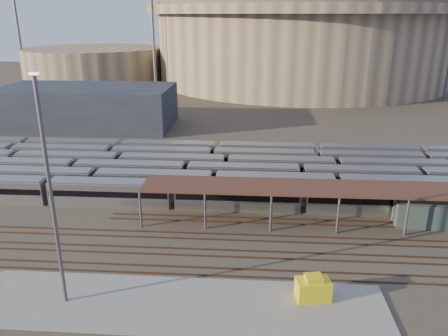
% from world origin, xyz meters
% --- Properties ---
extents(ground, '(420.00, 420.00, 0.00)m').
position_xyz_m(ground, '(0.00, 0.00, 0.00)').
color(ground, '#383026').
rests_on(ground, ground).
extents(apron, '(50.00, 9.00, 0.20)m').
position_xyz_m(apron, '(-5.00, -15.00, 0.10)').
color(apron, gray).
rests_on(apron, ground).
extents(subway_trains, '(118.93, 23.90, 3.60)m').
position_xyz_m(subway_trains, '(-1.22, 18.50, 1.80)').
color(subway_trains, '#AAAAAE').
rests_on(subway_trains, ground).
extents(inspection_shed, '(60.30, 6.00, 5.30)m').
position_xyz_m(inspection_shed, '(22.00, 4.00, 4.98)').
color(inspection_shed, '#58575C').
rests_on(inspection_shed, ground).
extents(empty_tracks, '(170.00, 9.62, 0.18)m').
position_xyz_m(empty_tracks, '(0.00, -5.00, 0.09)').
color(empty_tracks, '#4C3323').
rests_on(empty_tracks, ground).
extents(stadium, '(124.00, 124.00, 32.50)m').
position_xyz_m(stadium, '(25.00, 140.00, 16.47)').
color(stadium, gray).
rests_on(stadium, ground).
extents(secondary_arena, '(56.00, 56.00, 14.00)m').
position_xyz_m(secondary_arena, '(-60.00, 130.00, 7.00)').
color(secondary_arena, gray).
rests_on(secondary_arena, ground).
extents(service_building, '(42.00, 20.00, 10.00)m').
position_xyz_m(service_building, '(-35.00, 55.00, 5.00)').
color(service_building, '#1E232D').
rests_on(service_building, ground).
extents(floodlight_0, '(4.00, 1.00, 38.40)m').
position_xyz_m(floodlight_0, '(-30.00, 110.00, 20.65)').
color(floodlight_0, '#58575C').
rests_on(floodlight_0, ground).
extents(floodlight_1, '(4.00, 1.00, 38.40)m').
position_xyz_m(floodlight_1, '(-85.00, 120.00, 20.65)').
color(floodlight_1, '#58575C').
rests_on(floodlight_1, ground).
extents(floodlight_3, '(4.00, 1.00, 38.40)m').
position_xyz_m(floodlight_3, '(-10.00, 160.00, 20.65)').
color(floodlight_3, '#58575C').
rests_on(floodlight_3, ground).
extents(yard_light_pole, '(0.81, 0.36, 22.11)m').
position_xyz_m(yard_light_pole, '(-11.36, -15.28, 11.34)').
color(yard_light_pole, '#58575C').
rests_on(yard_light_pole, apron).
extents(yellow_equipment, '(3.58, 2.57, 2.05)m').
position_xyz_m(yellow_equipment, '(12.87, -13.20, 1.23)').
color(yellow_equipment, gold).
rests_on(yellow_equipment, apron).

